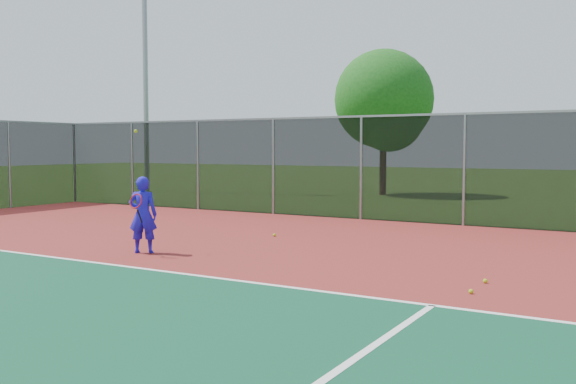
% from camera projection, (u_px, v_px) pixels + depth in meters
% --- Properties ---
extents(ground, '(120.00, 120.00, 0.00)m').
position_uv_depth(ground, '(166.00, 344.00, 6.92)').
color(ground, '#305718').
rests_on(ground, ground).
extents(court_apron, '(30.00, 20.00, 0.02)m').
position_uv_depth(court_apron, '(265.00, 304.00, 8.64)').
color(court_apron, maroon).
rests_on(court_apron, ground).
extents(fence_back, '(30.00, 0.06, 3.03)m').
position_uv_depth(fence_back, '(464.00, 168.00, 17.15)').
color(fence_back, black).
rests_on(fence_back, court_apron).
extents(tennis_player, '(0.67, 0.71, 2.46)m').
position_uv_depth(tennis_player, '(143.00, 215.00, 12.73)').
color(tennis_player, '#1F16D0').
rests_on(tennis_player, court_apron).
extents(practice_ball_0, '(0.07, 0.07, 0.07)m').
position_uv_depth(practice_ball_0, '(485.00, 281.00, 9.93)').
color(practice_ball_0, '#A7C717').
rests_on(practice_ball_0, court_apron).
extents(practice_ball_1, '(0.07, 0.07, 0.07)m').
position_uv_depth(practice_ball_1, '(471.00, 291.00, 9.21)').
color(practice_ball_1, '#A7C717').
rests_on(practice_ball_1, court_apron).
extents(practice_ball_3, '(0.07, 0.07, 0.07)m').
position_uv_depth(practice_ball_3, '(274.00, 235.00, 15.13)').
color(practice_ball_3, '#A7C717').
rests_on(practice_ball_3, court_apron).
extents(floodlight_nw, '(0.90, 0.40, 13.52)m').
position_uv_depth(floodlight_nw, '(145.00, 33.00, 30.36)').
color(floodlight_nw, gray).
rests_on(floodlight_nw, ground).
extents(tree_back_left, '(4.40, 4.40, 6.46)m').
position_uv_depth(tree_back_left, '(385.00, 104.00, 28.32)').
color(tree_back_left, '#371F14').
rests_on(tree_back_left, ground).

